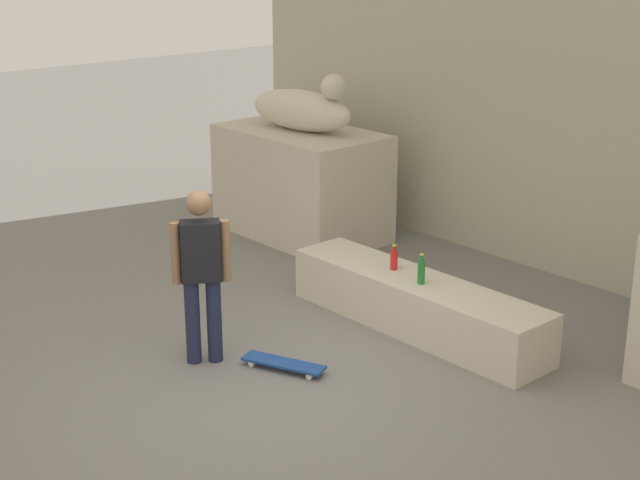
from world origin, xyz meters
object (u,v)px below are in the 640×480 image
at_px(statue_reclining_left, 303,109).
at_px(bottle_green, 421,271).
at_px(skateboard, 283,363).
at_px(skater, 201,269).
at_px(bottle_red, 394,259).

height_order(statue_reclining_left, bottle_green, statue_reclining_left).
xyz_separation_m(statue_reclining_left, skateboard, (2.95, -2.77, -1.63)).
height_order(skater, bottle_green, skater).
bearing_deg(skater, bottle_green, 7.68).
bearing_deg(skateboard, bottle_green, 57.17).
bearing_deg(statue_reclining_left, skateboard, -50.30).
height_order(skater, skateboard, skater).
xyz_separation_m(statue_reclining_left, skater, (2.31, -3.21, -0.77)).
bearing_deg(statue_reclining_left, bottle_green, -27.94).
height_order(statue_reclining_left, bottle_red, statue_reclining_left).
bearing_deg(bottle_green, skater, -114.75).
bearing_deg(bottle_green, statue_reclining_left, 159.11).
relative_size(bottle_green, bottle_red, 1.17).
height_order(skater, bottle_red, skater).
distance_m(statue_reclining_left, skateboard, 4.36).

